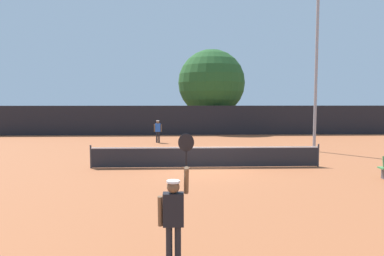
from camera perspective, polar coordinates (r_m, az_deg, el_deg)
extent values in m
plane|color=#9E5633|center=(16.64, 2.25, -6.33)|extent=(120.00, 120.00, 0.00)
cube|color=#232328|center=(16.56, 2.26, -4.72)|extent=(10.63, 0.03, 0.91)
cube|color=white|center=(16.50, 2.26, -3.16)|extent=(10.63, 0.04, 0.06)
cylinder|color=#333338|center=(16.98, -15.97, -4.45)|extent=(0.08, 0.08, 1.07)
cylinder|color=#333338|center=(17.78, 19.65, -4.15)|extent=(0.08, 0.08, 1.07)
cube|color=black|center=(32.03, 0.06, 1.25)|extent=(36.15, 0.12, 2.64)
cube|color=black|center=(6.64, -3.02, -12.94)|extent=(0.38, 0.22, 0.61)
sphere|color=brown|center=(6.53, -3.03, -9.45)|extent=(0.23, 0.23, 0.23)
cylinder|color=white|center=(6.51, -3.04, -8.60)|extent=(0.25, 0.25, 0.04)
cylinder|color=black|center=(6.89, -3.69, -18.64)|extent=(0.12, 0.12, 0.83)
cylinder|color=black|center=(6.89, -2.29, -18.64)|extent=(0.12, 0.12, 0.83)
cylinder|color=brown|center=(6.66, -5.14, -13.18)|extent=(0.09, 0.17, 0.58)
cylinder|color=brown|center=(6.59, -0.92, -8.43)|extent=(0.09, 0.32, 0.56)
cylinder|color=black|center=(6.58, -0.93, -4.92)|extent=(0.04, 0.11, 0.28)
ellipsoid|color=black|center=(6.59, -0.95, -2.35)|extent=(0.30, 0.13, 0.36)
cube|color=blue|center=(26.19, -5.52, 0.06)|extent=(0.38, 0.22, 0.60)
sphere|color=brown|center=(26.16, -5.53, 0.96)|extent=(0.23, 0.23, 0.23)
cylinder|color=white|center=(26.15, -5.53, 1.17)|extent=(0.24, 0.24, 0.04)
cylinder|color=black|center=(26.26, -5.68, -1.48)|extent=(0.12, 0.12, 0.81)
cylinder|color=black|center=(26.25, -5.33, -1.48)|extent=(0.12, 0.12, 0.81)
cylinder|color=brown|center=(26.21, -6.04, -0.01)|extent=(0.09, 0.17, 0.57)
cylinder|color=brown|center=(26.18, -4.99, 0.00)|extent=(0.09, 0.16, 0.57)
sphere|color=#CCE033|center=(20.26, -4.85, -4.30)|extent=(0.07, 0.07, 0.07)
cylinder|color=gray|center=(22.87, 19.33, 8.13)|extent=(0.18, 0.18, 9.36)
cylinder|color=brown|center=(35.77, 3.13, 1.37)|extent=(0.56, 0.56, 2.37)
sphere|color=#235123|center=(35.76, 3.15, 7.26)|extent=(6.65, 6.65, 6.65)
cube|color=red|center=(37.30, -5.20, 0.58)|extent=(2.50, 4.43, 0.90)
cube|color=#2D333D|center=(36.95, -5.23, 1.74)|extent=(2.01, 2.43, 0.64)
cylinder|color=black|center=(38.77, -6.34, 0.27)|extent=(0.22, 0.60, 0.60)
cylinder|color=black|center=(38.68, -3.83, 0.28)|extent=(0.22, 0.60, 0.60)
cylinder|color=black|center=(35.98, -6.66, -0.05)|extent=(0.22, 0.60, 0.60)
cylinder|color=black|center=(35.89, -3.95, -0.05)|extent=(0.22, 0.60, 0.60)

